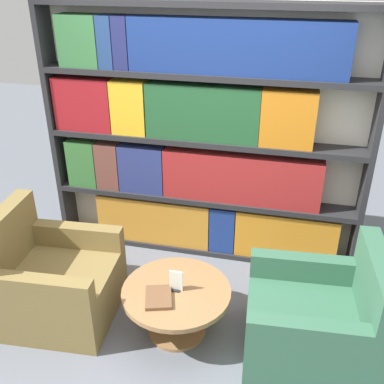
% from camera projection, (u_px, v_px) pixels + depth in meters
% --- Properties ---
extents(ground_plane, '(14.00, 14.00, 0.00)m').
position_uv_depth(ground_plane, '(163.00, 351.00, 3.40)').
color(ground_plane, slate).
extents(bookshelf, '(2.94, 0.30, 2.35)m').
position_uv_depth(bookshelf, '(199.00, 142.00, 4.11)').
color(bookshelf, silver).
rests_on(bookshelf, ground_plane).
extents(armchair_left, '(0.97, 0.89, 0.92)m').
position_uv_depth(armchair_left, '(52.00, 282.00, 3.64)').
color(armchair_left, olive).
rests_on(armchair_left, ground_plane).
extents(armchair_right, '(0.97, 0.89, 0.92)m').
position_uv_depth(armchair_right, '(316.00, 324.00, 3.22)').
color(armchair_right, '#336047').
rests_on(armchair_right, ground_plane).
extents(coffee_table, '(0.83, 0.83, 0.41)m').
position_uv_depth(coffee_table, '(177.00, 302.00, 3.45)').
color(coffee_table, olive).
rests_on(coffee_table, ground_plane).
extents(table_sign, '(0.10, 0.06, 0.17)m').
position_uv_depth(table_sign, '(176.00, 282.00, 3.36)').
color(table_sign, black).
rests_on(table_sign, coffee_table).
extents(stray_book, '(0.26, 0.30, 0.03)m').
position_uv_depth(stray_book, '(159.00, 297.00, 3.30)').
color(stray_book, brown).
rests_on(stray_book, coffee_table).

